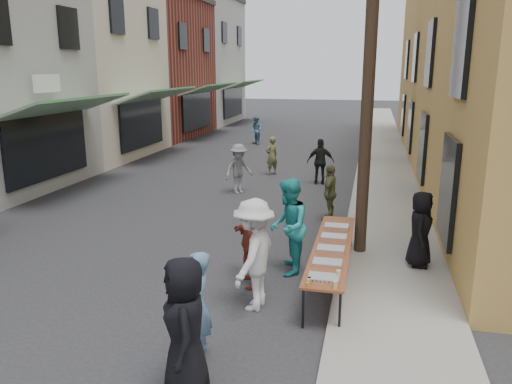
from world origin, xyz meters
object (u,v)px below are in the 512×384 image
at_px(guest_front_c, 288,227).
at_px(server, 420,229).
at_px(utility_pole_near, 370,46).
at_px(serving_table, 332,248).
at_px(utility_pole_mid, 373,58).
at_px(utility_pole_far, 374,61).
at_px(catering_tray_sausage, 324,278).
at_px(guest_front_a, 185,328).

bearing_deg(guest_front_c, server, 99.57).
distance_m(utility_pole_near, serving_table, 4.17).
distance_m(utility_pole_mid, utility_pole_far, 12.00).
xyz_separation_m(serving_table, guest_front_c, (-0.91, 0.30, 0.27)).
relative_size(utility_pole_near, server, 5.72).
bearing_deg(utility_pole_near, guest_front_c, -135.88).
distance_m(utility_pole_far, server, 24.91).
distance_m(serving_table, catering_tray_sausage, 1.65).
distance_m(utility_pole_near, guest_front_a, 6.88).
height_order(utility_pole_mid, catering_tray_sausage, utility_pole_mid).
distance_m(utility_pole_mid, catering_tray_sausage, 15.76).
distance_m(utility_pole_near, guest_front_c, 4.02).
relative_size(utility_pole_mid, guest_front_c, 4.57).
xyz_separation_m(catering_tray_sausage, server, (1.70, 2.69, 0.10)).
distance_m(utility_pole_far, guest_front_a, 29.80).
height_order(serving_table, catering_tray_sausage, catering_tray_sausage).
bearing_deg(utility_pole_mid, utility_pole_far, 90.00).
bearing_deg(serving_table, guest_front_a, -111.41).
relative_size(catering_tray_sausage, guest_front_a, 0.27).
height_order(catering_tray_sausage, server, server).
relative_size(utility_pole_mid, utility_pole_far, 1.00).
height_order(utility_pole_mid, utility_pole_far, same).
xyz_separation_m(utility_pole_far, serving_table, (-0.50, -25.66, -3.79)).
bearing_deg(utility_pole_near, utility_pole_far, 90.00).
bearing_deg(serving_table, guest_front_c, 161.79).
xyz_separation_m(utility_pole_mid, catering_tray_sausage, (-0.50, -15.31, -3.71)).
bearing_deg(utility_pole_mid, guest_front_a, -96.55).
bearing_deg(utility_pole_near, serving_table, -106.76).
relative_size(utility_pole_near, serving_table, 2.25).
bearing_deg(server, utility_pole_near, 70.57).
bearing_deg(guest_front_c, utility_pole_far, 170.41).
height_order(utility_pole_far, guest_front_a, utility_pole_far).
bearing_deg(utility_pole_far, guest_front_a, -93.90).
relative_size(serving_table, server, 2.54).
bearing_deg(guest_front_c, guest_front_a, -14.73).
distance_m(utility_pole_far, catering_tray_sausage, 27.57).
distance_m(serving_table, guest_front_c, 0.99).
height_order(utility_pole_near, guest_front_a, utility_pole_near).
bearing_deg(serving_table, catering_tray_sausage, -90.00).
relative_size(utility_pole_near, utility_pole_mid, 1.00).
height_order(utility_pole_near, catering_tray_sausage, utility_pole_near).
xyz_separation_m(utility_pole_mid, server, (1.20, -12.62, -3.61)).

